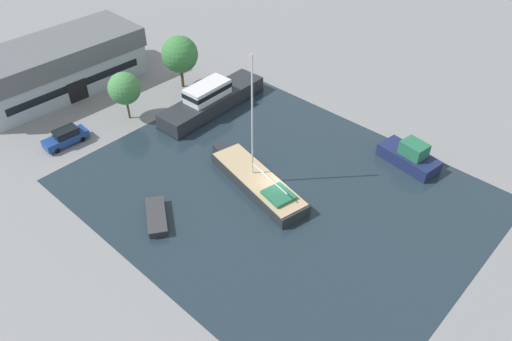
{
  "coord_description": "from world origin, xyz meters",
  "views": [
    {
      "loc": [
        -27.04,
        -22.35,
        31.04
      ],
      "look_at": [
        0.0,
        2.7,
        1.0
      ],
      "focal_mm": 35.0,
      "sensor_mm": 36.0,
      "label": 1
    }
  ],
  "objects": [
    {
      "name": "motor_cruiser",
      "position": [
        5.72,
        14.97,
        1.26
      ],
      "size": [
        14.24,
        4.05,
        3.44
      ],
      "rotation": [
        0.0,
        0.0,
        1.61
      ],
      "color": "#23282D",
      "rests_on": "water_canal"
    },
    {
      "name": "sailboat_moored",
      "position": [
        -0.77,
        1.86,
        0.66
      ],
      "size": [
        5.47,
        12.99,
        13.31
      ],
      "rotation": [
        0.0,
        0.0,
        -0.21
      ],
      "color": "#23282D",
      "rests_on": "water_canal"
    },
    {
      "name": "cabin_boat",
      "position": [
        12.03,
        -6.92,
        0.97
      ],
      "size": [
        3.55,
        6.38,
        2.69
      ],
      "rotation": [
        0.0,
        0.0,
        -0.15
      ],
      "color": "#19234C",
      "rests_on": "water_canal"
    },
    {
      "name": "quay_tree_near_building",
      "position": [
        6.89,
        21.45,
        4.33
      ],
      "size": [
        4.37,
        4.37,
        6.53
      ],
      "color": "brown",
      "rests_on": "ground"
    },
    {
      "name": "quay_tree_by_water",
      "position": [
        -1.88,
        20.46,
        3.79
      ],
      "size": [
        3.57,
        3.57,
        5.58
      ],
      "color": "brown",
      "rests_on": "ground"
    },
    {
      "name": "water_canal",
      "position": [
        0.0,
        0.0,
        0.0
      ],
      "size": [
        29.19,
        35.97,
        0.01
      ],
      "primitive_type": "cube",
      "color": "#1E2D38",
      "rests_on": "ground"
    },
    {
      "name": "ground_plane",
      "position": [
        0.0,
        0.0,
        0.0
      ],
      "size": [
        440.0,
        440.0,
        0.0
      ],
      "primitive_type": "plane",
      "color": "gray"
    },
    {
      "name": "parked_car",
      "position": [
        -9.35,
        21.17,
        0.87
      ],
      "size": [
        4.71,
        1.99,
        1.77
      ],
      "rotation": [
        0.0,
        0.0,
        1.51
      ],
      "color": "navy",
      "rests_on": "ground"
    },
    {
      "name": "small_dinghy",
      "position": [
        -10.06,
        5.25,
        0.37
      ],
      "size": [
        3.94,
        4.72,
        0.71
      ],
      "rotation": [
        0.0,
        0.0,
        2.54
      ],
      "color": "#23282D",
      "rests_on": "water_canal"
    },
    {
      "name": "warehouse_building",
      "position": [
        -3.52,
        32.01,
        3.02
      ],
      "size": [
        20.7,
        8.88,
        5.95
      ],
      "rotation": [
        0.0,
        0.0,
        -0.02
      ],
      "color": "#99A8B2",
      "rests_on": "ground"
    }
  ]
}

